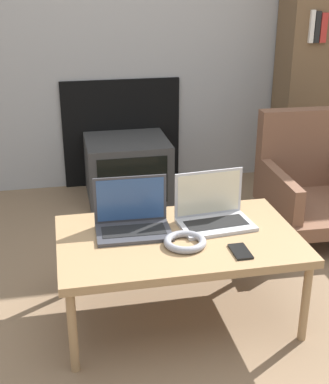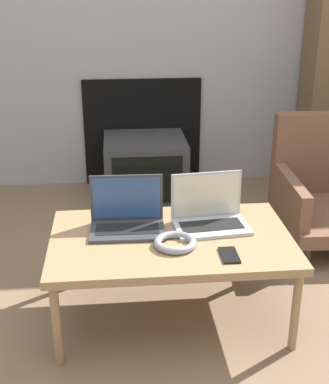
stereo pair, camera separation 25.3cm
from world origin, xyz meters
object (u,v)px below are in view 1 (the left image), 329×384
at_px(tv, 127,168).
at_px(armchair, 311,181).
at_px(headphones, 185,242).
at_px(laptop_right, 213,212).
at_px(laptop_left, 132,219).
at_px(phone, 240,251).

relative_size(tv, armchair, 0.80).
distance_m(tv, armchair, 1.23).
bearing_deg(headphones, armchair, 40.15).
xyz_separation_m(laptop_right, tv, (-0.21, 1.34, -0.25)).
bearing_deg(tv, armchair, -34.60).
height_order(laptop_right, tv, laptop_right).
bearing_deg(armchair, laptop_left, -149.37).
relative_size(headphones, phone, 1.39).
bearing_deg(armchair, phone, -127.74).
xyz_separation_m(laptop_left, laptop_right, (0.37, -0.00, 0.00)).
bearing_deg(phone, armchair, 50.31).
distance_m(laptop_left, armchair, 1.34).
xyz_separation_m(phone, armchair, (0.77, 0.93, -0.11)).
height_order(laptop_left, tv, laptop_left).
relative_size(laptop_left, tv, 0.59).
bearing_deg(laptop_left, tv, 84.75).
xyz_separation_m(laptop_left, headphones, (0.19, -0.18, -0.04)).
relative_size(laptop_left, armchair, 0.47).
height_order(laptop_left, laptop_right, same).
relative_size(headphones, tv, 0.32).
xyz_separation_m(headphones, phone, (0.21, -0.11, -0.01)).
xyz_separation_m(laptop_right, armchair, (0.80, 0.64, -0.15)).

